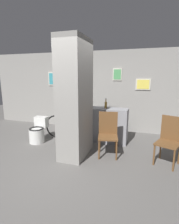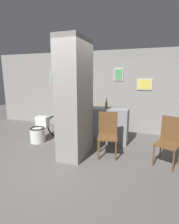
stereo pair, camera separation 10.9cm
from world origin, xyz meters
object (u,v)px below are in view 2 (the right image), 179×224
Objects in this scene: bicycle at (73,128)px; bottle_tall at (106,105)px; chair_near_pillar at (108,132)px; chair_by_doorway at (169,139)px; toilet at (39,131)px.

bottle_tall reaches higher than bicycle.
chair_near_pillar is 1.00× the size of chair_by_doorway.
toilet is 3.33m from chair_by_doorway.
bottle_tall is (-0.24, 0.80, 0.50)m from chair_near_pillar.
chair_by_doorway reaches higher than toilet.
chair_by_doorway is (3.31, -0.20, 0.26)m from toilet.
chair_near_pillar is at bearing -27.66° from bicycle.
toilet is 0.67× the size of chair_by_doorway.
toilet is 0.67× the size of chair_near_pillar.
chair_near_pillar reaches higher than bicycle.
bicycle reaches higher than toilet.
chair_near_pillar is (2.02, -0.19, 0.26)m from toilet.
toilet is 0.95m from bicycle.
toilet is 2.03m from bottle_tall.
chair_near_pillar is 0.59× the size of bicycle.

